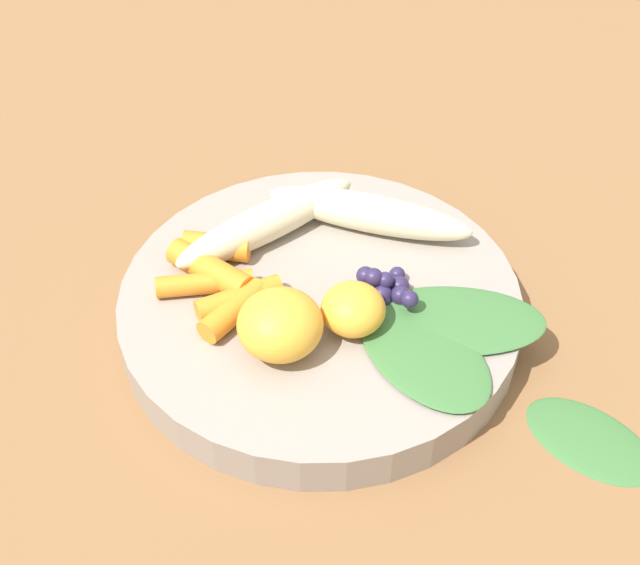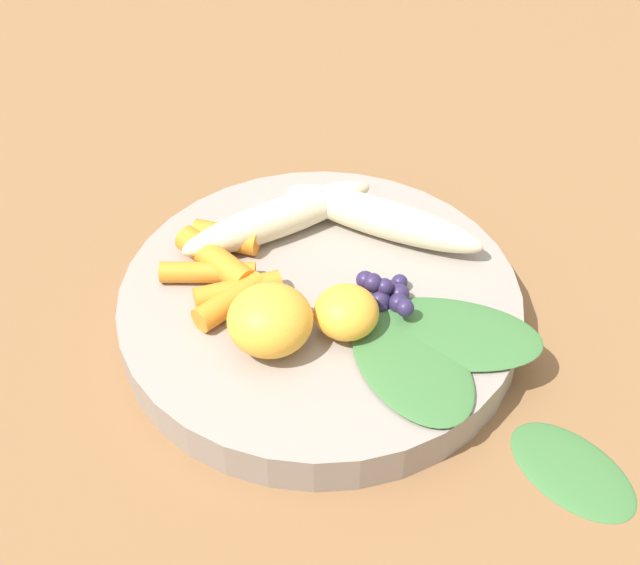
{
  "view_description": "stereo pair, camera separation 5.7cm",
  "coord_description": "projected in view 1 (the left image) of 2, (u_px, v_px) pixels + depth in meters",
  "views": [
    {
      "loc": [
        -0.19,
        0.36,
        0.44
      ],
      "look_at": [
        0.0,
        0.0,
        0.04
      ],
      "focal_mm": 48.95,
      "sensor_mm": 36.0,
      "label": 1
    },
    {
      "loc": [
        -0.24,
        0.34,
        0.44
      ],
      "look_at": [
        0.0,
        0.0,
        0.04
      ],
      "focal_mm": 48.95,
      "sensor_mm": 36.0,
      "label": 2
    }
  ],
  "objects": [
    {
      "name": "kale_leaf_right",
      "position": [
        453.0,
        320.0,
        0.56
      ],
      "size": [
        0.13,
        0.11,
        0.01
      ],
      "primitive_type": "ellipsoid",
      "rotation": [
        0.0,
        0.0,
        9.86
      ],
      "color": "#3D7038",
      "rests_on": "bowl"
    },
    {
      "name": "bowl",
      "position": [
        320.0,
        308.0,
        0.59
      ],
      "size": [
        0.27,
        0.27,
        0.03
      ],
      "primitive_type": "cylinder",
      "color": "gray",
      "rests_on": "ground_plane"
    },
    {
      "name": "kale_leaf_left",
      "position": [
        424.0,
        353.0,
        0.54
      ],
      "size": [
        0.12,
        0.11,
        0.01
      ],
      "primitive_type": "ellipsoid",
      "rotation": [
        0.0,
        0.0,
        8.9
      ],
      "color": "#3D7038",
      "rests_on": "bowl"
    },
    {
      "name": "ground_plane",
      "position": [
        320.0,
        323.0,
        0.6
      ],
      "size": [
        2.4,
        2.4,
        0.0
      ],
      "primitive_type": "plane",
      "color": "brown"
    },
    {
      "name": "banana_peeled_left",
      "position": [
        268.0,
        222.0,
        0.61
      ],
      "size": [
        0.09,
        0.15,
        0.03
      ],
      "primitive_type": "ellipsoid",
      "rotation": [
        0.0,
        0.0,
        7.42
      ],
      "color": "beige",
      "rests_on": "bowl"
    },
    {
      "name": "blueberry_pile",
      "position": [
        380.0,
        290.0,
        0.57
      ],
      "size": [
        0.05,
        0.05,
        0.02
      ],
      "color": "#2D234C",
      "rests_on": "bowl"
    },
    {
      "name": "orange_segment_far",
      "position": [
        276.0,
        323.0,
        0.53
      ],
      "size": [
        0.05,
        0.05,
        0.04
      ],
      "primitive_type": "ellipsoid",
      "color": "#F4A833",
      "rests_on": "bowl"
    },
    {
      "name": "carrot_rear",
      "position": [
        239.0,
        299.0,
        0.56
      ],
      "size": [
        0.05,
        0.06,
        0.02
      ],
      "primitive_type": "cylinder",
      "rotation": [
        0.0,
        1.57,
        7.21
      ],
      "color": "orange",
      "rests_on": "bowl"
    },
    {
      "name": "carrot_small",
      "position": [
        234.0,
        310.0,
        0.56
      ],
      "size": [
        0.03,
        0.05,
        0.02
      ],
      "primitive_type": "cylinder",
      "rotation": [
        0.0,
        1.57,
        7.66
      ],
      "color": "orange",
      "rests_on": "bowl"
    },
    {
      "name": "orange_segment_near",
      "position": [
        353.0,
        309.0,
        0.55
      ],
      "size": [
        0.04,
        0.04,
        0.03
      ],
      "primitive_type": "ellipsoid",
      "color": "#F4A833",
      "rests_on": "bowl"
    },
    {
      "name": "carrot_mid_left",
      "position": [
        210.0,
        270.0,
        0.58
      ],
      "size": [
        0.07,
        0.03,
        0.02
      ],
      "primitive_type": "cylinder",
      "rotation": [
        0.0,
        1.57,
        6.11
      ],
      "color": "orange",
      "rests_on": "bowl"
    },
    {
      "name": "carrot_mid_right",
      "position": [
        205.0,
        283.0,
        0.58
      ],
      "size": [
        0.06,
        0.05,
        0.01
      ],
      "primitive_type": "cylinder",
      "rotation": [
        0.0,
        1.57,
        6.89
      ],
      "color": "orange",
      "rests_on": "bowl"
    },
    {
      "name": "banana_peeled_right",
      "position": [
        370.0,
        213.0,
        0.62
      ],
      "size": [
        0.15,
        0.05,
        0.03
      ],
      "primitive_type": "ellipsoid",
      "rotation": [
        0.0,
        0.0,
        6.46
      ],
      "color": "beige",
      "rests_on": "bowl"
    },
    {
      "name": "kale_leaf_stray",
      "position": [
        590.0,
        438.0,
        0.53
      ],
      "size": [
        0.09,
        0.07,
        0.01
      ],
      "primitive_type": "ellipsoid",
      "rotation": [
        0.0,
        0.0,
        2.91
      ],
      "color": "#3D7038",
      "rests_on": "ground_plane"
    },
    {
      "name": "carrot_front",
      "position": [
        219.0,
        243.0,
        0.6
      ],
      "size": [
        0.05,
        0.03,
        0.02
      ],
      "primitive_type": "cylinder",
      "rotation": [
        0.0,
        1.57,
        6.61
      ],
      "color": "orange",
      "rests_on": "bowl"
    }
  ]
}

